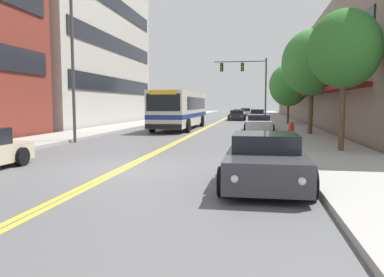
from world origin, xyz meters
name	(u,v)px	position (x,y,z in m)	size (l,w,h in m)	color
ground_plane	(223,120)	(0.00, 37.00, 0.00)	(240.00, 240.00, 0.00)	#565659
sidewalk_left	(168,119)	(-7.20, 37.00, 0.08)	(3.39, 106.00, 0.15)	#9E9B96
sidewalk_right	(280,119)	(7.20, 37.00, 0.08)	(3.39, 106.00, 0.15)	#9E9B96
centre_line	(223,120)	(0.00, 37.00, 0.00)	(0.34, 106.00, 0.01)	yellow
storefront_row_right	(331,83)	(13.12, 37.00, 4.54)	(9.10, 68.00, 9.08)	gray
city_bus	(181,108)	(-1.89, 18.76, 1.68)	(2.89, 11.88, 2.96)	silver
car_red_parked_left_mid	(182,116)	(-4.35, 31.62, 0.58)	(2.16, 4.72, 1.23)	maroon
car_dark_grey_parked_right_foreground	(265,161)	(4.34, -1.77, 0.61)	(2.10, 4.30, 1.29)	#38383D
car_silver_parked_right_mid	(259,123)	(4.37, 17.15, 0.58)	(2.12, 4.81, 1.21)	#B7B7BC
car_slate_blue_parked_right_far	(257,116)	(4.34, 33.68, 0.64)	(2.00, 4.75, 1.38)	#475675
car_white_moving_lead	(239,114)	(1.79, 42.82, 0.58)	(2.03, 4.75, 1.24)	white
car_charcoal_moving_second	(237,115)	(1.87, 35.56, 0.58)	(2.12, 4.45, 1.24)	#232328
car_beige_moving_third	(246,112)	(2.49, 54.03, 0.59)	(2.04, 4.70, 1.28)	#BCAD89
traffic_signal_mast	(249,77)	(3.31, 31.13, 4.99)	(5.83, 0.38, 7.05)	#47474C
street_lamp_left_near	(77,40)	(-5.02, 7.16, 5.33)	(2.28, 0.28, 9.11)	#47474C
street_tree_right_near	(345,49)	(7.52, 4.59, 4.17)	(2.82, 2.82, 5.59)	brown
street_tree_right_mid	(312,63)	(7.50, 13.13, 4.56)	(3.69, 3.69, 6.45)	brown
street_tree_right_far	(289,85)	(7.18, 25.53, 3.79)	(3.64, 3.64, 5.65)	brown
fire_hydrant	(291,131)	(5.95, 8.73, 0.62)	(0.36, 0.28, 0.94)	red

